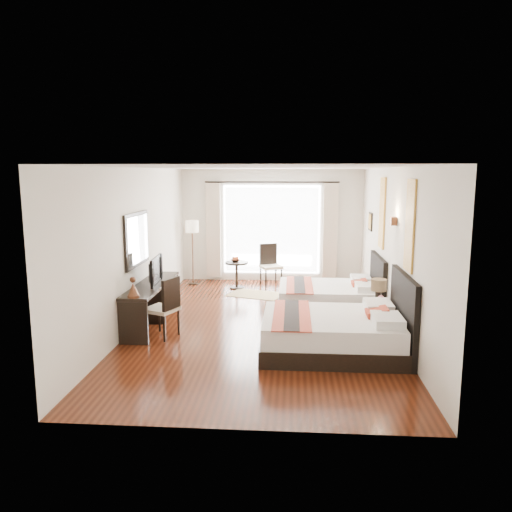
# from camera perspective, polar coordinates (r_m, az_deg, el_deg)

# --- Properties ---
(floor) EXTENTS (4.50, 7.50, 0.01)m
(floor) POSITION_cam_1_polar(r_m,az_deg,el_deg) (9.11, 0.75, -7.85)
(floor) COLOR #37140A
(floor) RESTS_ON ground
(ceiling) EXTENTS (4.50, 7.50, 0.02)m
(ceiling) POSITION_cam_1_polar(r_m,az_deg,el_deg) (8.69, 0.79, 10.02)
(ceiling) COLOR white
(ceiling) RESTS_ON wall_headboard
(wall_headboard) EXTENTS (0.01, 7.50, 2.80)m
(wall_headboard) POSITION_cam_1_polar(r_m,az_deg,el_deg) (8.94, 15.28, 0.73)
(wall_headboard) COLOR silver
(wall_headboard) RESTS_ON floor
(wall_desk) EXTENTS (0.01, 7.50, 2.80)m
(wall_desk) POSITION_cam_1_polar(r_m,az_deg,el_deg) (9.20, -13.33, 1.05)
(wall_desk) COLOR silver
(wall_desk) RESTS_ON floor
(wall_window) EXTENTS (4.50, 0.01, 2.80)m
(wall_window) POSITION_cam_1_polar(r_m,az_deg,el_deg) (12.50, 1.80, 3.49)
(wall_window) COLOR silver
(wall_window) RESTS_ON floor
(wall_entry) EXTENTS (4.50, 0.01, 2.80)m
(wall_entry) POSITION_cam_1_polar(r_m,az_deg,el_deg) (5.13, -1.74, -5.37)
(wall_entry) COLOR silver
(wall_entry) RESTS_ON floor
(window_glass) EXTENTS (2.40, 0.02, 2.20)m
(window_glass) POSITION_cam_1_polar(r_m,az_deg,el_deg) (12.50, 1.79, 3.03)
(window_glass) COLOR white
(window_glass) RESTS_ON wall_window
(sheer_curtain) EXTENTS (2.30, 0.02, 2.10)m
(sheer_curtain) POSITION_cam_1_polar(r_m,az_deg,el_deg) (12.44, 1.78, 3.00)
(sheer_curtain) COLOR white
(sheer_curtain) RESTS_ON wall_window
(drape_left) EXTENTS (0.35, 0.14, 2.35)m
(drape_left) POSITION_cam_1_polar(r_m,az_deg,el_deg) (12.54, -4.87, 2.93)
(drape_left) COLOR beige
(drape_left) RESTS_ON floor
(drape_right) EXTENTS (0.35, 0.14, 2.35)m
(drape_right) POSITION_cam_1_polar(r_m,az_deg,el_deg) (12.42, 8.47, 2.80)
(drape_right) COLOR beige
(drape_right) RESTS_ON floor
(art_panel_near) EXTENTS (0.03, 0.50, 1.35)m
(art_panel_near) POSITION_cam_1_polar(r_m,az_deg,el_deg) (7.62, 17.18, 3.33)
(art_panel_near) COLOR #8E3F14
(art_panel_near) RESTS_ON wall_headboard
(art_panel_far) EXTENTS (0.03, 0.50, 1.35)m
(art_panel_far) POSITION_cam_1_polar(r_m,az_deg,el_deg) (9.87, 14.22, 4.79)
(art_panel_far) COLOR #8E3F14
(art_panel_far) RESTS_ON wall_headboard
(wall_sconce) EXTENTS (0.10, 0.14, 0.14)m
(wall_sconce) POSITION_cam_1_polar(r_m,az_deg,el_deg) (8.59, 15.44, 3.87)
(wall_sconce) COLOR #492A1A
(wall_sconce) RESTS_ON wall_headboard
(mirror_frame) EXTENTS (0.04, 1.25, 0.95)m
(mirror_frame) POSITION_cam_1_polar(r_m,az_deg,el_deg) (9.05, -13.47, 1.86)
(mirror_frame) COLOR black
(mirror_frame) RESTS_ON wall_desk
(mirror_glass) EXTENTS (0.01, 1.12, 0.82)m
(mirror_glass) POSITION_cam_1_polar(r_m,az_deg,el_deg) (9.04, -13.32, 1.86)
(mirror_glass) COLOR white
(mirror_glass) RESTS_ON mirror_frame
(bed_near) EXTENTS (2.18, 1.70, 1.23)m
(bed_near) POSITION_cam_1_polar(r_m,az_deg,el_deg) (7.80, 9.25, -8.51)
(bed_near) COLOR black
(bed_near) RESTS_ON floor
(bed_far) EXTENTS (1.99, 1.55, 1.12)m
(bed_far) POSITION_cam_1_polar(r_m,az_deg,el_deg) (10.02, 8.63, -4.59)
(bed_far) COLOR black
(bed_far) RESTS_ON floor
(nightstand) EXTENTS (0.38, 0.47, 0.46)m
(nightstand) POSITION_cam_1_polar(r_m,az_deg,el_deg) (8.88, 13.88, -7.03)
(nightstand) COLOR black
(nightstand) RESTS_ON floor
(table_lamp) EXTENTS (0.27, 0.27, 0.42)m
(table_lamp) POSITION_cam_1_polar(r_m,az_deg,el_deg) (8.78, 13.85, -3.44)
(table_lamp) COLOR black
(table_lamp) RESTS_ON nightstand
(vase) EXTENTS (0.13, 0.13, 0.13)m
(vase) POSITION_cam_1_polar(r_m,az_deg,el_deg) (8.63, 14.07, -5.22)
(vase) COLOR black
(vase) RESTS_ON nightstand
(console_desk) EXTENTS (0.50, 2.20, 0.76)m
(console_desk) POSITION_cam_1_polar(r_m,az_deg,el_deg) (9.21, -11.82, -5.39)
(console_desk) COLOR black
(console_desk) RESTS_ON floor
(television) EXTENTS (0.16, 0.85, 0.49)m
(television) POSITION_cam_1_polar(r_m,az_deg,el_deg) (9.06, -11.83, -1.60)
(television) COLOR black
(television) RESTS_ON console_desk
(bronze_figurine) EXTENTS (0.24, 0.24, 0.29)m
(bronze_figurine) POSITION_cam_1_polar(r_m,az_deg,el_deg) (8.15, -13.86, -3.62)
(bronze_figurine) COLOR #492A1A
(bronze_figurine) RESTS_ON console_desk
(desk_chair) EXTENTS (0.62, 0.62, 1.02)m
(desk_chair) POSITION_cam_1_polar(r_m,az_deg,el_deg) (8.51, -10.61, -7.06)
(desk_chair) COLOR #C3B896
(desk_chair) RESTS_ON floor
(floor_lamp) EXTENTS (0.31, 0.31, 1.56)m
(floor_lamp) POSITION_cam_1_polar(r_m,az_deg,el_deg) (12.15, -7.31, 2.87)
(floor_lamp) COLOR black
(floor_lamp) RESTS_ON floor
(side_table) EXTENTS (0.55, 0.55, 0.63)m
(side_table) POSITION_cam_1_polar(r_m,az_deg,el_deg) (11.81, -2.22, -2.19)
(side_table) COLOR black
(side_table) RESTS_ON floor
(fruit_bowl) EXTENTS (0.28, 0.28, 0.05)m
(fruit_bowl) POSITION_cam_1_polar(r_m,az_deg,el_deg) (11.78, -2.38, -0.53)
(fruit_bowl) COLOR #462F19
(fruit_bowl) RESTS_ON side_table
(window_chair) EXTENTS (0.61, 0.61, 1.01)m
(window_chair) POSITION_cam_1_polar(r_m,az_deg,el_deg) (12.08, 1.68, -1.97)
(window_chair) COLOR #C3B896
(window_chair) RESTS_ON floor
(jute_rug) EXTENTS (1.36, 1.13, 0.01)m
(jute_rug) POSITION_cam_1_polar(r_m,az_deg,el_deg) (11.26, -0.03, -4.40)
(jute_rug) COLOR tan
(jute_rug) RESTS_ON floor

